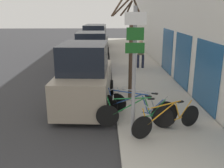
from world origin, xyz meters
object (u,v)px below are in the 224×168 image
object	(u,v)px
bicycle_2	(134,109)
bicycle_3	(141,105)
parked_car_0	(85,79)
pedestrian_near	(141,52)
street_tree	(130,47)
bicycle_0	(167,120)
parked_car_3	(95,37)
parked_car_2	(95,43)
bicycle_1	(136,114)
parked_car_1	(91,54)
signpost	(134,67)

from	to	relation	value
bicycle_2	bicycle_3	world-z (taller)	bicycle_2
parked_car_0	pedestrian_near	distance (m)	6.69
parked_car_0	street_tree	bearing A→B (deg)	20.51
bicycle_3	pedestrian_near	distance (m)	7.50
bicycle_0	parked_car_3	bearing A→B (deg)	-16.46
parked_car_2	parked_car_3	size ratio (longest dim) A/B	1.05
bicycle_1	bicycle_0	bearing A→B (deg)	-109.22
bicycle_0	parked_car_1	bearing A→B (deg)	-7.28
bicycle_0	street_tree	bearing A→B (deg)	-10.20
pedestrian_near	parked_car_1	bearing A→B (deg)	-162.26
bicycle_1	street_tree	bearing A→B (deg)	1.97
parked_car_3	bicycle_1	bearing A→B (deg)	-81.02
signpost	bicycle_0	size ratio (longest dim) A/B	1.61
bicycle_0	pedestrian_near	size ratio (longest dim) A/B	1.29
bicycle_3	parked_car_1	world-z (taller)	parked_car_1
signpost	street_tree	bearing A→B (deg)	86.23
signpost	bicycle_2	distance (m)	1.89
parked_car_3	street_tree	xyz separation A→B (m)	(1.89, -15.34, 1.17)
street_tree	bicycle_1	bearing A→B (deg)	-91.22
bicycle_0	parked_car_2	world-z (taller)	parked_car_2
bicycle_3	parked_car_2	size ratio (longest dim) A/B	0.47
bicycle_1	street_tree	distance (m)	3.22
signpost	parked_car_3	distance (m)	18.79
bicycle_0	parked_car_3	xyz separation A→B (m)	(-2.71, 18.48, 0.49)
bicycle_1	bicycle_2	bearing A→B (deg)	4.89
bicycle_3	bicycle_0	bearing A→B (deg)	-124.77
bicycle_0	bicycle_2	xyz separation A→B (m)	(-0.89, 0.81, 0.02)
signpost	parked_car_2	distance (m)	13.54
parked_car_1	parked_car_3	bearing A→B (deg)	90.26
parked_car_0	street_tree	size ratio (longest dim) A/B	0.98
bicycle_2	parked_car_1	bearing A→B (deg)	46.19
signpost	bicycle_3	distance (m)	2.17
bicycle_3	street_tree	world-z (taller)	street_tree
bicycle_3	bicycle_2	bearing A→B (deg)	169.98
parked_car_3	pedestrian_near	bearing A→B (deg)	-69.28
parked_car_2	pedestrian_near	xyz separation A→B (m)	(2.95, -4.62, 0.01)
signpost	bicycle_3	xyz separation A→B (m)	(0.44, 1.39, -1.61)
parked_car_3	pedestrian_near	xyz separation A→B (m)	(3.12, -9.88, 0.10)
bicycle_0	street_tree	size ratio (longest dim) A/B	0.50
bicycle_2	pedestrian_near	world-z (taller)	pedestrian_near
parked_car_0	pedestrian_near	xyz separation A→B (m)	(2.97, 5.99, 0.04)
bicycle_0	bicycle_1	size ratio (longest dim) A/B	0.91
bicycle_1	parked_car_2	size ratio (longest dim) A/B	0.54
bicycle_1	bicycle_3	bearing A→B (deg)	-15.59
signpost	bicycle_0	bearing A→B (deg)	11.41
bicycle_0	bicycle_2	size ratio (longest dim) A/B	1.00
parked_car_1	pedestrian_near	xyz separation A→B (m)	(3.01, 0.36, 0.06)
parked_car_2	parked_car_3	distance (m)	5.27
parked_car_3	street_tree	world-z (taller)	street_tree
bicycle_2	parked_car_2	xyz separation A→B (m)	(-1.65, 12.39, 0.56)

